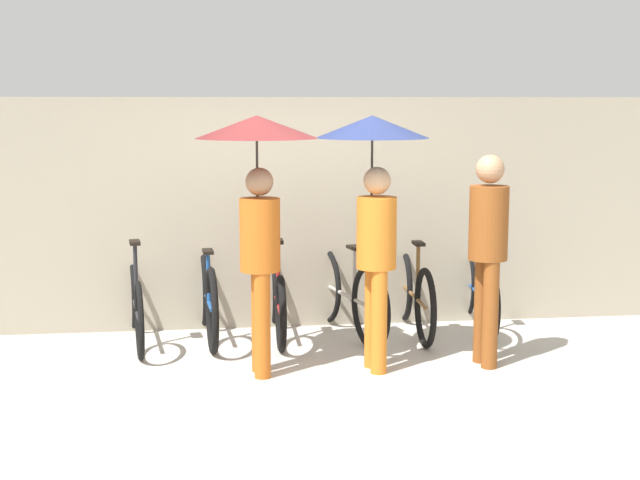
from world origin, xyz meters
TOP-DOWN VIEW (x-y plane):
  - ground_plane at (0.00, 0.00)m, footprint 30.00×30.00m
  - back_wall at (0.00, 2.05)m, footprint 11.22×0.12m
  - parked_bicycle_0 at (-1.61, 1.59)m, footprint 0.44×1.77m
  - parked_bicycle_1 at (-0.97, 1.65)m, footprint 0.44×1.76m
  - parked_bicycle_2 at (-0.32, 1.64)m, footprint 0.44×1.68m
  - parked_bicycle_3 at (0.32, 1.60)m, footprint 0.60×1.81m
  - parked_bicycle_4 at (0.97, 1.61)m, footprint 0.44×1.72m
  - parked_bicycle_5 at (1.61, 1.68)m, footprint 0.44×1.76m
  - pedestrian_leading at (-0.55, 0.57)m, footprint 0.97×0.97m
  - pedestrian_center at (0.38, 0.56)m, footprint 0.91×0.91m
  - pedestrian_trailing at (1.32, 0.50)m, footprint 0.32×0.32m

SIDE VIEW (x-z plane):
  - ground_plane at x=0.00m, z-range 0.00..0.00m
  - parked_bicycle_2 at x=-0.32m, z-range -0.16..0.87m
  - parked_bicycle_0 at x=-1.61m, z-range -0.16..0.88m
  - parked_bicycle_4 at x=0.97m, z-range -0.15..0.89m
  - parked_bicycle_5 at x=1.61m, z-range -0.15..0.91m
  - parked_bicycle_1 at x=-0.97m, z-range -0.10..0.88m
  - parked_bicycle_3 at x=0.32m, z-range -0.11..0.89m
  - pedestrian_trailing at x=1.32m, z-range 0.16..1.90m
  - back_wall at x=0.00m, z-range 0.00..2.21m
  - pedestrian_center at x=0.38m, z-range 0.55..2.61m
  - pedestrian_leading at x=-0.55m, z-range 0.58..2.64m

